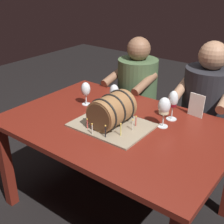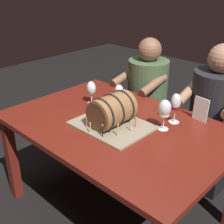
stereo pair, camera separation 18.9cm
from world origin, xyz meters
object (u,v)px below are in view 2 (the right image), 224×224
wine_glass_rose (119,93)px  wine_glass_red (176,103)px  barrel_cake (112,112)px  person_seated_left (146,104)px  wine_glass_empty (91,89)px  wine_glass_white (165,110)px  menu_card (201,109)px  dining_table (117,136)px  person_seated_right (212,123)px

wine_glass_rose → wine_glass_red: (0.44, 0.07, 0.03)m
barrel_cake → person_seated_left: 0.91m
barrel_cake → wine_glass_empty: size_ratio=2.78×
person_seated_left → wine_glass_white: bearing=-45.7°
wine_glass_rose → wine_glass_empty: (-0.19, -0.10, 0.01)m
wine_glass_white → wine_glass_empty: size_ratio=1.16×
barrel_cake → wine_glass_white: size_ratio=2.40×
wine_glass_red → menu_card: 0.19m
wine_glass_white → dining_table: bearing=-151.3°
menu_card → person_seated_left: person_seated_left is taller
person_seated_left → menu_card: bearing=-25.3°
wine_glass_white → barrel_cake: bearing=-143.9°
menu_card → person_seated_right: bearing=104.9°
wine_glass_rose → person_seated_left: (-0.15, 0.54, -0.31)m
wine_glass_rose → wine_glass_red: wine_glass_red is taller
wine_glass_white → person_seated_left: bearing=134.3°
wine_glass_white → wine_glass_red: bearing=91.8°
person_seated_left → person_seated_right: size_ratio=0.96×
dining_table → person_seated_left: size_ratio=1.30×
barrel_cake → menu_card: bearing=51.9°
wine_glass_red → person_seated_right: person_seated_right is taller
wine_glass_white → person_seated_left: (-0.59, 0.60, -0.34)m
menu_card → wine_glass_empty: bearing=-149.6°
wine_glass_red → wine_glass_empty: wine_glass_red is taller
menu_card → person_seated_right: size_ratio=0.13×
wine_glass_red → wine_glass_empty: size_ratio=1.17×
person_seated_right → wine_glass_white: bearing=-95.5°
wine_glass_rose → menu_card: (0.54, 0.21, -0.03)m
dining_table → barrel_cake: barrel_cake is taller
wine_glass_white → person_seated_left: size_ratio=0.18×
barrel_cake → wine_glass_white: 0.33m
wine_glass_empty → person_seated_left: size_ratio=0.15×
wine_glass_empty → person_seated_right: (0.69, 0.64, -0.28)m
barrel_cake → menu_card: (0.37, 0.47, -0.02)m
wine_glass_red → menu_card: bearing=53.8°
dining_table → wine_glass_red: wine_glass_red is taller
wine_glass_empty → wine_glass_white: bearing=3.5°
wine_glass_rose → person_seated_left: person_seated_left is taller
person_seated_right → barrel_cake: bearing=-112.1°
wine_glass_rose → menu_card: bearing=21.4°
dining_table → barrel_cake: (-0.00, -0.05, 0.19)m
dining_table → menu_card: (0.37, 0.42, 0.17)m
person_seated_left → person_seated_right: (0.65, 0.00, 0.04)m
dining_table → menu_card: 0.58m
wine_glass_white → menu_card: wine_glass_white is taller
person_seated_left → person_seated_right: bearing=0.0°
wine_glass_red → wine_glass_empty: bearing=-165.0°
wine_glass_red → barrel_cake: bearing=-129.0°
wine_glass_empty → menu_card: size_ratio=1.09×
wine_glass_empty → person_seated_right: bearing=43.0°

